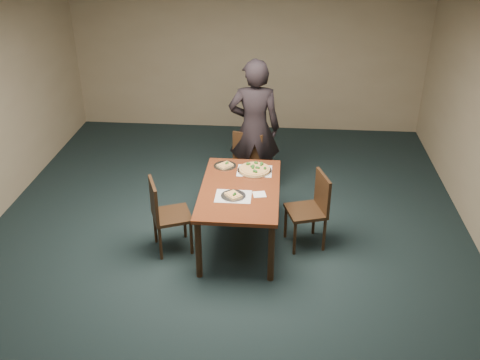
# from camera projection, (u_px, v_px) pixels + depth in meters

# --- Properties ---
(ground) EXTENTS (8.00, 8.00, 0.00)m
(ground) POSITION_uv_depth(u_px,v_px,m) (223.00, 259.00, 6.17)
(ground) COLOR black
(ground) RESTS_ON ground
(room_shell) EXTENTS (8.00, 8.00, 8.00)m
(room_shell) POSITION_uv_depth(u_px,v_px,m) (220.00, 118.00, 5.35)
(room_shell) COLOR tan
(room_shell) RESTS_ON ground
(dining_table) EXTENTS (0.90, 1.50, 0.75)m
(dining_table) POSITION_uv_depth(u_px,v_px,m) (240.00, 195.00, 6.17)
(dining_table) COLOR #502010
(dining_table) RESTS_ON ground
(chair_far) EXTENTS (0.51, 0.51, 0.91)m
(chair_far) POSITION_uv_depth(u_px,v_px,m) (245.00, 163.00, 7.21)
(chair_far) COLOR black
(chair_far) RESTS_ON ground
(chair_left) EXTENTS (0.55, 0.55, 0.91)m
(chair_left) POSITION_uv_depth(u_px,v_px,m) (165.00, 212.00, 6.11)
(chair_left) COLOR black
(chair_left) RESTS_ON ground
(chair_right) EXTENTS (0.53, 0.53, 0.91)m
(chair_right) POSITION_uv_depth(u_px,v_px,m) (312.00, 206.00, 6.22)
(chair_right) COLOR black
(chair_right) RESTS_ON ground
(diner) EXTENTS (0.71, 0.49, 1.90)m
(diner) POSITION_uv_depth(u_px,v_px,m) (254.00, 128.00, 7.15)
(diner) COLOR black
(diner) RESTS_ON ground
(placemat_main) EXTENTS (0.42, 0.32, 0.00)m
(placemat_main) POSITION_uv_depth(u_px,v_px,m) (255.00, 171.00, 6.49)
(placemat_main) COLOR white
(placemat_main) RESTS_ON dining_table
(placemat_near) EXTENTS (0.40, 0.30, 0.00)m
(placemat_near) POSITION_uv_depth(u_px,v_px,m) (233.00, 196.00, 5.95)
(placemat_near) COLOR white
(placemat_near) RESTS_ON dining_table
(pizza_pan) EXTENTS (0.42, 0.42, 0.07)m
(pizza_pan) POSITION_uv_depth(u_px,v_px,m) (255.00, 169.00, 6.48)
(pizza_pan) COLOR silver
(pizza_pan) RESTS_ON dining_table
(slice_plate_near) EXTENTS (0.28, 0.28, 0.06)m
(slice_plate_near) POSITION_uv_depth(u_px,v_px,m) (233.00, 195.00, 5.94)
(slice_plate_near) COLOR silver
(slice_plate_near) RESTS_ON dining_table
(slice_plate_far) EXTENTS (0.28, 0.28, 0.06)m
(slice_plate_far) POSITION_uv_depth(u_px,v_px,m) (225.00, 165.00, 6.60)
(slice_plate_far) COLOR silver
(slice_plate_far) RESTS_ON dining_table
(napkin) EXTENTS (0.17, 0.17, 0.01)m
(napkin) POSITION_uv_depth(u_px,v_px,m) (259.00, 194.00, 5.98)
(napkin) COLOR white
(napkin) RESTS_ON dining_table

